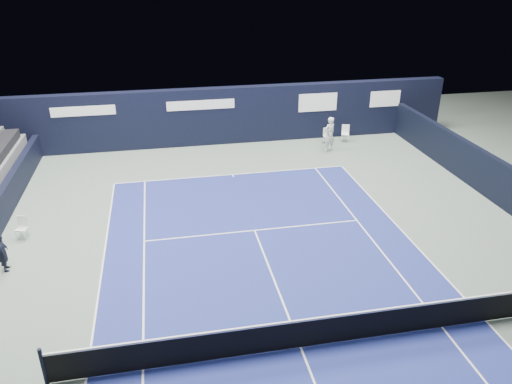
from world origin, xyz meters
TOP-DOWN VIEW (x-y plane):
  - ground at (0.00, 2.00)m, footprint 48.00×48.00m
  - court_surface at (0.00, 0.00)m, footprint 10.97×23.77m
  - enclosure_wall_right at (10.50, 6.00)m, footprint 0.30×22.00m
  - folding_chair_back_a at (5.83, 15.37)m, footprint 0.42×0.44m
  - folding_chair_back_b at (6.94, 15.39)m, footprint 0.53×0.52m
  - line_judge_chair at (-8.48, 7.57)m, footprint 0.46×0.45m
  - line_judge at (-8.58, 5.44)m, footprint 0.41×0.55m
  - court_markings at (0.00, 0.00)m, footprint 11.03×23.83m
  - tennis_net at (0.00, 0.00)m, footprint 12.90×0.10m
  - back_sponsor_wall at (0.01, 16.50)m, footprint 26.00×0.63m
  - tennis_player at (5.54, 14.11)m, footprint 0.80×0.96m

SIDE VIEW (x-z plane):
  - ground at x=0.00m, z-range 0.00..0.00m
  - court_surface at x=0.00m, z-range 0.00..0.01m
  - court_markings at x=0.00m, z-range 0.01..0.01m
  - line_judge_chair at x=-8.48m, z-range 0.06..0.91m
  - tennis_net at x=0.00m, z-range -0.04..1.06m
  - folding_chair_back_b at x=6.94m, z-range 0.07..1.01m
  - folding_chair_back_a at x=5.83m, z-range 0.14..1.01m
  - line_judge at x=-8.58m, z-range 0.00..1.38m
  - enclosure_wall_right at x=10.50m, z-range 0.00..1.80m
  - tennis_player at x=5.54m, z-range 0.00..1.87m
  - back_sponsor_wall at x=0.01m, z-range 0.00..3.10m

